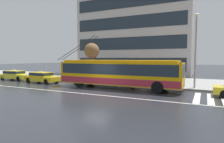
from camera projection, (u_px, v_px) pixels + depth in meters
name	position (u px, v px, depth m)	size (l,w,h in m)	color
ground_plane	(96.00, 92.00, 17.00)	(160.00, 160.00, 0.00)	#23262C
sidewalk_slab	(132.00, 80.00, 25.35)	(80.00, 10.00, 0.14)	gray
crosswalk_stripe_edge_near	(197.00, 98.00, 14.51)	(0.44, 4.40, 0.01)	beige
crosswalk_stripe_inner_a	(211.00, 99.00, 14.12)	(0.44, 4.40, 0.01)	beige
lane_centre_line	(89.00, 94.00, 15.92)	(72.00, 0.14, 0.01)	silver
trolleybus	(118.00, 73.00, 18.92)	(13.38, 2.59, 5.27)	#DE9D08
taxi_far_behind	(15.00, 75.00, 26.10)	(4.58, 1.92, 1.39)	yellow
taxi_queued_behind_bus	(42.00, 77.00, 23.24)	(4.44, 1.91, 1.39)	gold
bus_shelter	(130.00, 66.00, 22.12)	(3.76, 1.85, 2.52)	gray
pedestrian_at_shelter	(134.00, 74.00, 22.54)	(0.51, 0.51, 1.69)	#2A354A
pedestrian_approaching_curb	(134.00, 70.00, 20.59)	(1.52, 1.52, 1.97)	black
street_lamp	(196.00, 44.00, 18.13)	(0.60, 0.32, 6.96)	gray
street_tree_bare	(92.00, 51.00, 25.30)	(2.05, 2.16, 4.78)	brown
office_tower_corner_left	(137.00, 27.00, 37.77)	(20.90, 11.30, 18.12)	#B9B1AD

